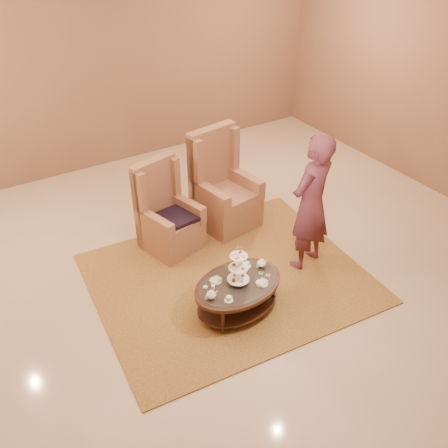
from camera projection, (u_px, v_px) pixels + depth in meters
ground at (238, 283)px, 6.25m from camera, size 8.00×8.00×0.00m
ceiling at (238, 283)px, 6.25m from camera, size 8.00×8.00×0.02m
wall_back at (105, 63)px, 8.09m from camera, size 8.00×0.04×3.50m
rug at (229, 278)px, 6.32m from camera, size 3.47×2.97×0.02m
tea_table at (238, 288)px, 5.67m from camera, size 1.18×0.88×0.92m
armchair_left at (167, 220)px, 6.68m from camera, size 0.82×0.84×1.24m
armchair_right at (222, 194)px, 7.14m from camera, size 0.88×0.90×1.42m
person at (311, 204)px, 6.08m from camera, size 0.76×0.60×1.83m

